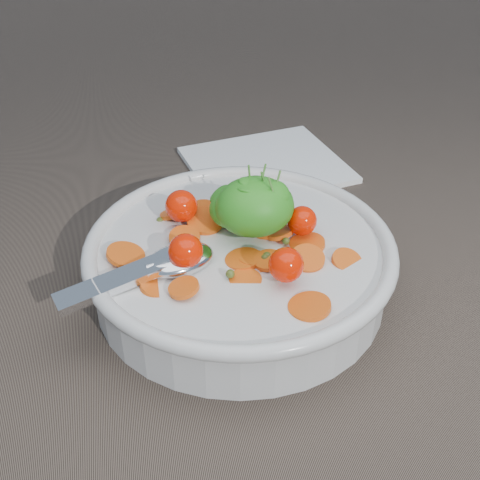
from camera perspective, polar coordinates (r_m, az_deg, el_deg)
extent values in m
plane|color=brown|center=(0.53, -0.35, -4.83)|extent=(6.00, 6.00, 0.00)
cylinder|color=silver|center=(0.51, 0.00, -2.64)|extent=(0.25, 0.25, 0.05)
torus|color=silver|center=(0.50, 0.00, -0.49)|extent=(0.26, 0.26, 0.01)
cylinder|color=silver|center=(0.53, 0.00, -4.43)|extent=(0.12, 0.12, 0.01)
cylinder|color=brown|center=(0.51, 0.00, -2.64)|extent=(0.22, 0.22, 0.04)
cylinder|color=orange|center=(0.47, 3.60, -3.28)|extent=(0.04, 0.04, 0.01)
cylinder|color=orange|center=(0.54, -6.40, 2.52)|extent=(0.03, 0.03, 0.01)
cylinder|color=orange|center=(0.48, 2.68, -1.93)|extent=(0.03, 0.03, 0.01)
cylinder|color=orange|center=(0.49, 10.11, -1.99)|extent=(0.03, 0.03, 0.02)
cylinder|color=orange|center=(0.54, -3.65, 2.83)|extent=(0.04, 0.04, 0.01)
cylinder|color=orange|center=(0.48, 1.28, -1.82)|extent=(0.03, 0.03, 0.01)
cylinder|color=orange|center=(0.55, 2.42, 2.83)|extent=(0.04, 0.04, 0.01)
cylinder|color=orange|center=(0.48, 0.31, -1.86)|extent=(0.04, 0.04, 0.01)
cylinder|color=orange|center=(0.51, 3.78, 0.69)|extent=(0.02, 0.03, 0.01)
cylinder|color=orange|center=(0.47, 0.52, -3.89)|extent=(0.04, 0.04, 0.01)
cylinder|color=orange|center=(0.47, -8.74, -2.76)|extent=(0.04, 0.04, 0.01)
cylinder|color=orange|center=(0.45, -5.35, -4.52)|extent=(0.03, 0.03, 0.01)
cylinder|color=orange|center=(0.51, -5.29, 0.21)|extent=(0.03, 0.03, 0.01)
cylinder|color=orange|center=(0.52, -3.32, 1.87)|extent=(0.05, 0.04, 0.01)
cylinder|color=orange|center=(0.52, 2.70, 0.88)|extent=(0.04, 0.04, 0.01)
cylinder|color=orange|center=(0.57, 4.00, 3.72)|extent=(0.03, 0.03, 0.01)
cylinder|color=orange|center=(0.49, -10.79, -1.38)|extent=(0.04, 0.04, 0.02)
cylinder|color=orange|center=(0.44, 6.60, -6.29)|extent=(0.04, 0.04, 0.01)
cylinder|color=orange|center=(0.46, -7.77, -4.49)|extent=(0.04, 0.04, 0.01)
cylinder|color=orange|center=(0.48, 6.43, -1.76)|extent=(0.04, 0.04, 0.01)
cylinder|color=orange|center=(0.50, 6.39, -0.38)|extent=(0.04, 0.04, 0.01)
sphere|color=#47551C|center=(0.50, 4.38, -0.10)|extent=(0.01, 0.01, 0.01)
sphere|color=#47551C|center=(0.51, 3.70, 0.29)|extent=(0.01, 0.01, 0.01)
sphere|color=#47551C|center=(0.48, 2.39, -1.71)|extent=(0.01, 0.01, 0.01)
sphere|color=#47551C|center=(0.46, -0.94, -3.23)|extent=(0.01, 0.01, 0.01)
sphere|color=#47551C|center=(0.58, 1.36, 5.53)|extent=(0.01, 0.01, 0.01)
sphere|color=#47551C|center=(0.55, -2.39, 2.92)|extent=(0.00, 0.00, 0.00)
sphere|color=#47551C|center=(0.49, 5.20, -1.11)|extent=(0.01, 0.01, 0.01)
sphere|color=#47551C|center=(0.54, -7.58, 1.80)|extent=(0.01, 0.01, 0.01)
sphere|color=#47551C|center=(0.48, 2.59, -1.57)|extent=(0.01, 0.01, 0.01)
sphere|color=#47551C|center=(0.57, 1.51, 4.28)|extent=(0.01, 0.01, 0.01)
sphere|color=#47551C|center=(0.48, -9.64, -2.71)|extent=(0.00, 0.00, 0.00)
sphere|color=#47551C|center=(0.54, 5.59, 2.49)|extent=(0.01, 0.01, 0.01)
sphere|color=#47551C|center=(0.49, 5.88, -1.27)|extent=(0.01, 0.01, 0.01)
sphere|color=#47551C|center=(0.53, 3.68, 2.30)|extent=(0.01, 0.01, 0.01)
sphere|color=#47551C|center=(0.56, -4.76, 3.45)|extent=(0.01, 0.01, 0.01)
sphere|color=#EE1B00|center=(0.50, 5.90, 1.83)|extent=(0.02, 0.02, 0.02)
sphere|color=#EE1B00|center=(0.53, -0.16, 4.06)|extent=(0.03, 0.03, 0.03)
sphere|color=#EE1B00|center=(0.52, -5.58, 3.23)|extent=(0.03, 0.03, 0.03)
sphere|color=#EE1B00|center=(0.47, -5.18, -1.05)|extent=(0.03, 0.03, 0.03)
sphere|color=#EE1B00|center=(0.45, 4.39, -2.37)|extent=(0.03, 0.03, 0.03)
ellipsoid|color=green|center=(0.49, 1.41, 3.20)|extent=(0.07, 0.06, 0.05)
ellipsoid|color=green|center=(0.50, -0.79, 2.94)|extent=(0.04, 0.04, 0.03)
ellipsoid|color=green|center=(0.48, 0.69, 4.77)|extent=(0.02, 0.02, 0.01)
ellipsoid|color=green|center=(0.50, 2.04, 5.05)|extent=(0.02, 0.02, 0.01)
ellipsoid|color=green|center=(0.49, 2.46, 3.18)|extent=(0.02, 0.02, 0.01)
ellipsoid|color=green|center=(0.49, 1.07, 3.82)|extent=(0.02, 0.02, 0.02)
ellipsoid|color=green|center=(0.49, 1.73, 4.28)|extent=(0.03, 0.03, 0.02)
ellipsoid|color=green|center=(0.50, -1.28, 3.41)|extent=(0.03, 0.03, 0.02)
ellipsoid|color=green|center=(0.50, 2.23, 4.14)|extent=(0.02, 0.02, 0.02)
ellipsoid|color=green|center=(0.49, 0.81, 3.66)|extent=(0.03, 0.03, 0.03)
ellipsoid|color=green|center=(0.48, 3.71, 4.58)|extent=(0.02, 0.02, 0.02)
ellipsoid|color=green|center=(0.51, -1.92, 4.41)|extent=(0.03, 0.03, 0.02)
ellipsoid|color=green|center=(0.49, 1.41, 4.18)|extent=(0.02, 0.02, 0.01)
ellipsoid|color=green|center=(0.49, 0.92, 5.34)|extent=(0.03, 0.02, 0.02)
ellipsoid|color=green|center=(0.48, 1.72, 3.00)|extent=(0.02, 0.02, 0.02)
ellipsoid|color=green|center=(0.51, 2.22, 3.94)|extent=(0.02, 0.02, 0.01)
ellipsoid|color=green|center=(0.49, 0.77, 3.57)|extent=(0.02, 0.02, 0.01)
ellipsoid|color=green|center=(0.49, 1.46, 4.18)|extent=(0.03, 0.03, 0.02)
ellipsoid|color=green|center=(0.50, -1.80, 3.12)|extent=(0.02, 0.02, 0.01)
ellipsoid|color=green|center=(0.50, 2.87, 4.17)|extent=(0.02, 0.02, 0.02)
ellipsoid|color=green|center=(0.50, 2.22, 4.43)|extent=(0.02, 0.02, 0.02)
ellipsoid|color=green|center=(0.49, 1.53, 3.77)|extent=(0.02, 0.02, 0.01)
ellipsoid|color=green|center=(0.50, 2.97, 3.68)|extent=(0.03, 0.03, 0.02)
ellipsoid|color=green|center=(0.49, 0.31, 3.58)|extent=(0.03, 0.03, 0.02)
ellipsoid|color=green|center=(0.48, 0.70, 4.95)|extent=(0.02, 0.02, 0.02)
ellipsoid|color=green|center=(0.49, 0.69, 3.84)|extent=(0.03, 0.03, 0.02)
cylinder|color=#4C8C33|center=(0.49, 3.19, 4.22)|extent=(0.01, 0.01, 0.04)
cylinder|color=#4C8C33|center=(0.49, 2.38, 4.48)|extent=(0.01, 0.01, 0.04)
cylinder|color=#4C8C33|center=(0.50, 1.01, 4.94)|extent=(0.01, 0.00, 0.04)
cylinder|color=#4C8C33|center=(0.50, 1.89, 4.86)|extent=(0.01, 0.01, 0.04)
cylinder|color=#4C8C33|center=(0.48, 3.40, 3.71)|extent=(0.01, 0.01, 0.04)
ellipsoid|color=silver|center=(0.48, -5.76, -1.84)|extent=(0.07, 0.05, 0.02)
cube|color=silver|center=(0.47, -10.79, -3.53)|extent=(0.11, 0.05, 0.02)
cylinder|color=silver|center=(0.47, -7.75, -2.40)|extent=(0.02, 0.02, 0.01)
cube|color=white|center=(0.72, 2.47, 7.15)|extent=(0.20, 0.18, 0.01)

